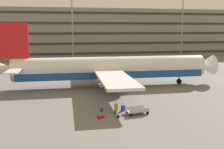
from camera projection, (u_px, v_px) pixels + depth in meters
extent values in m
plane|color=slate|center=(94.00, 87.00, 44.33)|extent=(600.00, 600.00, 0.00)
cube|color=gray|center=(76.00, 33.00, 93.36)|extent=(138.69, 15.66, 16.61)
cube|color=#2D2D33|center=(78.00, 54.00, 86.83)|extent=(137.30, 0.24, 0.70)
cube|color=#2D2D33|center=(78.00, 44.00, 86.25)|extent=(137.30, 0.24, 0.70)
cube|color=#2D2D33|center=(78.00, 33.00, 85.68)|extent=(137.30, 0.24, 0.70)
cube|color=#2D2D33|center=(77.00, 23.00, 85.11)|extent=(137.30, 0.24, 0.70)
cube|color=#2D2D33|center=(77.00, 13.00, 84.54)|extent=(137.30, 0.24, 0.70)
cylinder|color=silver|center=(112.00, 68.00, 44.16)|extent=(32.34, 4.16, 3.72)
cube|color=#19479E|center=(112.00, 74.00, 44.33)|extent=(31.04, 4.06, 1.19)
cone|color=silver|center=(205.00, 65.00, 47.08)|extent=(3.02, 3.57, 3.53)
cone|color=silver|center=(3.00, 69.00, 41.14)|extent=(4.50, 3.04, 2.98)
cube|color=red|center=(14.00, 41.00, 40.72)|extent=(4.47, 0.42, 5.58)
cube|color=silver|center=(22.00, 64.00, 44.93)|extent=(1.88, 5.60, 0.20)
cube|color=silver|center=(14.00, 71.00, 38.07)|extent=(1.88, 5.60, 0.20)
cube|color=silver|center=(99.00, 63.00, 52.42)|extent=(4.58, 13.62, 0.36)
cube|color=silver|center=(115.00, 79.00, 35.65)|extent=(4.58, 13.62, 0.36)
cylinder|color=#9E9EA3|center=(104.00, 71.00, 50.36)|extent=(2.69, 2.08, 2.05)
cylinder|color=#9E9EA3|center=(116.00, 84.00, 38.33)|extent=(2.69, 2.08, 2.05)
cylinder|color=black|center=(179.00, 81.00, 46.73)|extent=(0.90, 0.36, 0.90)
cylinder|color=slate|center=(179.00, 78.00, 46.61)|extent=(0.20, 0.20, 1.40)
cylinder|color=black|center=(103.00, 82.00, 45.95)|extent=(0.90, 0.36, 0.90)
cylinder|color=slate|center=(103.00, 78.00, 45.84)|extent=(0.20, 0.20, 1.40)
cylinder|color=black|center=(106.00, 86.00, 42.89)|extent=(0.90, 0.36, 0.90)
cylinder|color=slate|center=(106.00, 82.00, 42.77)|extent=(0.20, 0.20, 1.40)
cylinder|color=gray|center=(72.00, 19.00, 78.63)|extent=(0.36, 0.36, 25.62)
cylinder|color=gray|center=(182.00, 19.00, 85.14)|extent=(0.36, 0.36, 25.85)
cube|color=#147266|center=(115.00, 113.00, 30.30)|extent=(0.50, 0.82, 0.20)
cube|color=black|center=(115.00, 114.00, 29.89)|extent=(0.20, 0.06, 0.02)
cube|color=orange|center=(116.00, 107.00, 31.26)|extent=(0.47, 0.45, 0.78)
cylinder|color=#333338|center=(115.00, 104.00, 31.16)|extent=(0.02, 0.02, 0.13)
cylinder|color=#333338|center=(117.00, 104.00, 31.06)|extent=(0.02, 0.02, 0.13)
cube|color=black|center=(116.00, 103.00, 31.10)|extent=(0.18, 0.15, 0.02)
cylinder|color=black|center=(115.00, 110.00, 31.50)|extent=(0.05, 0.05, 0.05)
cylinder|color=black|center=(118.00, 111.00, 31.36)|extent=(0.05, 0.05, 0.05)
cylinder|color=black|center=(115.00, 111.00, 31.31)|extent=(0.05, 0.05, 0.05)
cylinder|color=black|center=(117.00, 111.00, 31.17)|extent=(0.05, 0.05, 0.05)
cube|color=navy|center=(123.00, 108.00, 31.19)|extent=(0.51, 0.40, 0.65)
cylinder|color=#333338|center=(123.00, 104.00, 31.24)|extent=(0.02, 0.02, 0.21)
cylinder|color=#333338|center=(122.00, 105.00, 31.11)|extent=(0.02, 0.02, 0.21)
cube|color=black|center=(123.00, 104.00, 31.16)|extent=(0.24, 0.12, 0.02)
cylinder|color=black|center=(125.00, 111.00, 31.26)|extent=(0.04, 0.05, 0.05)
cylinder|color=black|center=(122.00, 111.00, 31.07)|extent=(0.04, 0.05, 0.05)
cylinder|color=black|center=(124.00, 110.00, 31.43)|extent=(0.04, 0.05, 0.05)
cylinder|color=black|center=(121.00, 111.00, 31.23)|extent=(0.04, 0.05, 0.05)
cube|color=#B21E23|center=(101.00, 117.00, 28.78)|extent=(0.87, 0.76, 0.27)
cube|color=black|center=(98.00, 118.00, 28.50)|extent=(0.13, 0.18, 0.02)
ellipsoid|color=navy|center=(101.00, 109.00, 31.08)|extent=(0.43, 0.45, 0.47)
ellipsoid|color=navy|center=(101.00, 110.00, 31.01)|extent=(0.25, 0.27, 0.21)
torus|color=black|center=(102.00, 107.00, 31.07)|extent=(0.06, 0.07, 0.08)
cube|color=black|center=(103.00, 109.00, 31.10)|extent=(0.04, 0.04, 0.40)
cube|color=black|center=(101.00, 109.00, 31.23)|extent=(0.04, 0.04, 0.40)
ellipsoid|color=black|center=(118.00, 116.00, 28.71)|extent=(0.44, 0.44, 0.41)
ellipsoid|color=black|center=(119.00, 117.00, 28.66)|extent=(0.26, 0.27, 0.18)
torus|color=black|center=(118.00, 114.00, 28.69)|extent=(0.06, 0.07, 0.08)
cube|color=black|center=(118.00, 116.00, 28.86)|extent=(0.04, 0.04, 0.35)
cube|color=black|center=(117.00, 116.00, 28.68)|extent=(0.04, 0.04, 0.35)
cube|color=#B7B7BC|center=(137.00, 110.00, 30.11)|extent=(2.77, 1.68, 0.12)
cylinder|color=#4C4C51|center=(124.00, 114.00, 29.61)|extent=(0.70, 0.16, 0.05)
cube|color=#B7B7BC|center=(140.00, 110.00, 29.50)|extent=(2.45, 0.41, 0.40)
cube|color=#B7B7BC|center=(135.00, 107.00, 30.65)|extent=(2.45, 0.41, 0.40)
cylinder|color=black|center=(131.00, 115.00, 29.30)|extent=(0.37, 0.15, 0.36)
cylinder|color=black|center=(127.00, 112.00, 30.32)|extent=(0.37, 0.15, 0.36)
cylinder|color=black|center=(147.00, 113.00, 29.98)|extent=(0.37, 0.15, 0.36)
cylinder|color=black|center=(143.00, 110.00, 31.01)|extent=(0.37, 0.15, 0.36)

